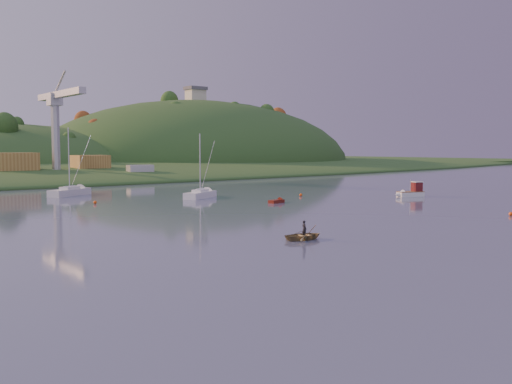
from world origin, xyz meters
TOP-DOWN VIEW (x-y plane):
  - ground at (0.00, 0.00)m, footprint 500.00×500.00m
  - hill_right at (95.00, 195.00)m, footprint 150.00×130.00m
  - hilltop_house at (95.00, 195.00)m, footprint 9.00×7.00m
  - wharf at (5.00, 122.00)m, footprint 42.00×16.00m
  - shed_west at (-8.00, 123.00)m, footprint 11.00×8.00m
  - shed_east at (13.00, 124.00)m, footprint 9.00×7.00m
  - dock_crane at (2.00, 118.39)m, footprint 3.20×28.00m
  - fishing_boat at (30.88, 31.63)m, footprint 5.72×3.42m
  - sailboat_near at (-13.73, 71.07)m, footprint 8.84×6.52m
  - sailboat_far at (1.52, 52.48)m, footprint 7.98×5.83m
  - canoe at (-15.47, 10.00)m, footprint 4.07×3.21m
  - paddler at (-15.47, 10.00)m, footprint 0.46×0.62m
  - red_tender at (6.53, 38.16)m, footprint 3.50×1.80m
  - work_vessel at (19.79, 108.00)m, footprint 15.91×7.39m
  - buoy_0 at (17.34, 6.79)m, footprint 0.50×0.50m
  - buoy_1 at (17.03, 44.15)m, footprint 0.50×0.50m
  - buoy_3 at (-16.46, 54.14)m, footprint 0.50×0.50m

SIDE VIEW (x-z plane):
  - ground at x=0.00m, z-range 0.00..0.00m
  - hill_right at x=95.00m, z-range -30.00..30.00m
  - red_tender at x=6.53m, z-range -0.33..0.81m
  - buoy_0 at x=17.34m, z-range 0.00..0.50m
  - buoy_1 at x=17.03m, z-range 0.00..0.50m
  - buoy_3 at x=-16.46m, z-range 0.00..0.50m
  - canoe at x=-15.47m, z-range 0.00..0.76m
  - sailboat_far at x=1.52m, z-range -4.71..6.14m
  - sailboat_near at x=-13.73m, z-range -5.25..6.79m
  - paddler at x=-15.47m, z-range 0.00..1.54m
  - fishing_boat at x=30.88m, z-range -0.97..2.52m
  - wharf at x=5.00m, z-range 0.00..2.40m
  - work_vessel at x=19.79m, z-range -0.57..3.38m
  - shed_east at x=13.00m, z-range 2.40..6.40m
  - shed_west at x=-8.00m, z-range 2.40..7.20m
  - dock_crane at x=2.00m, z-range 7.02..27.32m
  - hilltop_house at x=95.00m, z-range 30.18..36.63m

